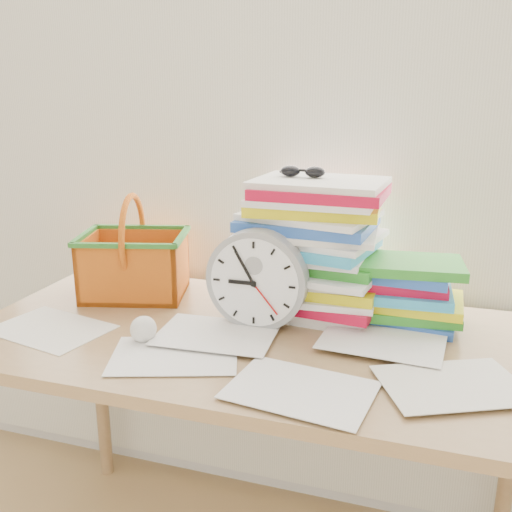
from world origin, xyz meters
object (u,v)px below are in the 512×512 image
(desk, at_px, (253,362))
(basket, at_px, (133,246))
(clock, at_px, (257,280))
(book_stack, at_px, (405,292))
(paper_stack, at_px, (315,247))

(desk, relative_size, basket, 4.86)
(clock, relative_size, book_stack, 0.90)
(desk, xyz_separation_m, paper_stack, (0.11, 0.19, 0.25))
(paper_stack, xyz_separation_m, clock, (-0.11, -0.15, -0.05))
(paper_stack, relative_size, clock, 1.42)
(desk, height_order, clock, clock)
(desk, height_order, book_stack, book_stack)
(clock, distance_m, basket, 0.42)
(clock, xyz_separation_m, book_stack, (0.34, 0.14, -0.04))
(desk, xyz_separation_m, clock, (-0.00, 0.04, 0.20))
(clock, bearing_deg, basket, 163.27)
(book_stack, relative_size, basket, 0.96)
(desk, distance_m, clock, 0.20)
(book_stack, bearing_deg, paper_stack, 176.98)
(paper_stack, bearing_deg, book_stack, -3.02)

